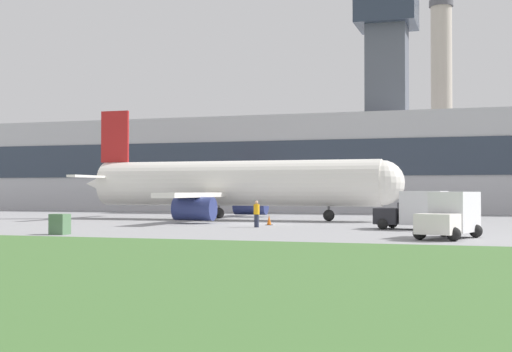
% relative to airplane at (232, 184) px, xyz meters
% --- Properties ---
extents(ground_plane, '(400.00, 400.00, 0.00)m').
position_rel_airplane_xyz_m(ground_plane, '(4.29, -5.90, -2.98)').
color(ground_plane, gray).
extents(terminal_building, '(87.04, 15.64, 25.43)m').
position_rel_airplane_xyz_m(terminal_building, '(4.50, 27.64, 2.88)').
color(terminal_building, '#B2B2B7').
rests_on(terminal_building, ground_plane).
extents(smokestack_left, '(3.84, 3.84, 33.13)m').
position_rel_airplane_xyz_m(smokestack_left, '(14.00, 61.56, 13.74)').
color(smokestack_left, '#B2A899').
rests_on(smokestack_left, ground_plane).
extents(airplane, '(28.26, 23.60, 9.54)m').
position_rel_airplane_xyz_m(airplane, '(0.00, 0.00, 0.00)').
color(airplane, white).
rests_on(airplane, ground_plane).
extents(pushback_tug, '(4.29, 2.90, 1.97)m').
position_rel_airplane_xyz_m(pushback_tug, '(15.51, 2.83, -2.09)').
color(pushback_tug, '#232328').
rests_on(pushback_tug, ground_plane).
extents(baggage_truck, '(4.63, 3.22, 2.44)m').
position_rel_airplane_xyz_m(baggage_truck, '(16.05, -10.38, -1.81)').
color(baggage_truck, '#232328').
rests_on(baggage_truck, ground_plane).
extents(fuel_truck, '(3.38, 5.00, 2.41)m').
position_rel_airplane_xyz_m(fuel_truck, '(18.52, -18.33, -1.82)').
color(fuel_truck, white).
rests_on(fuel_truck, ground_plane).
extents(ground_crew_person, '(0.49, 0.49, 1.79)m').
position_rel_airplane_xyz_m(ground_crew_person, '(5.63, -10.90, -2.07)').
color(ground_crew_person, '#23283D').
rests_on(ground_crew_person, ground_plane).
extents(traffic_cone_near_nose, '(0.45, 0.45, 0.72)m').
position_rel_airplane_xyz_m(traffic_cone_near_nose, '(5.56, -7.71, -2.65)').
color(traffic_cone_near_nose, black).
rests_on(traffic_cone_near_nose, ground_plane).
extents(utility_cabinet, '(0.91, 0.86, 1.16)m').
position_rel_airplane_xyz_m(utility_cabinet, '(-2.58, -21.64, -2.41)').
color(utility_cabinet, '#4C724C').
rests_on(utility_cabinet, ground_plane).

